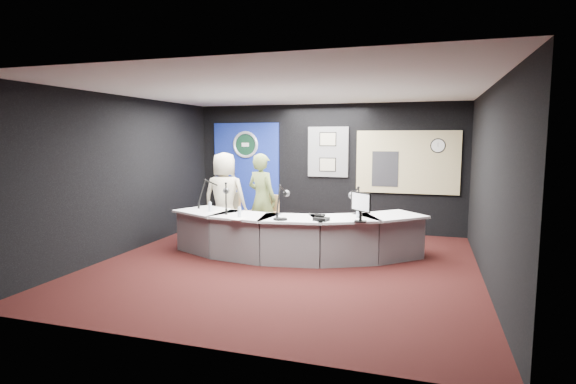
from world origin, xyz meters
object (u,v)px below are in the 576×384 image
(broadcast_desk, at_px, (292,235))
(person_man, at_px, (225,197))
(armchair_left, at_px, (225,220))
(armchair_right, at_px, (262,219))
(person_woman, at_px, (262,199))

(broadcast_desk, relative_size, person_man, 2.53)
(armchair_left, xyz_separation_m, armchair_right, (0.78, 0.02, 0.06))
(person_woman, bearing_deg, armchair_left, 21.35)
(armchair_right, xyz_separation_m, person_woman, (0.00, 0.00, 0.39))
(armchair_left, distance_m, person_man, 0.46)
(broadcast_desk, xyz_separation_m, person_woman, (-0.83, 0.73, 0.51))
(person_man, relative_size, person_woman, 1.01)
(broadcast_desk, height_order, armchair_left, armchair_left)
(armchair_left, bearing_deg, person_man, 0.00)
(armchair_left, height_order, person_woman, person_woman)
(broadcast_desk, height_order, person_man, person_man)
(broadcast_desk, xyz_separation_m, armchair_left, (-1.61, 0.71, 0.05))
(armchair_right, bearing_deg, person_man, -149.84)
(armchair_left, height_order, person_man, person_man)
(person_man, distance_m, person_woman, 0.78)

